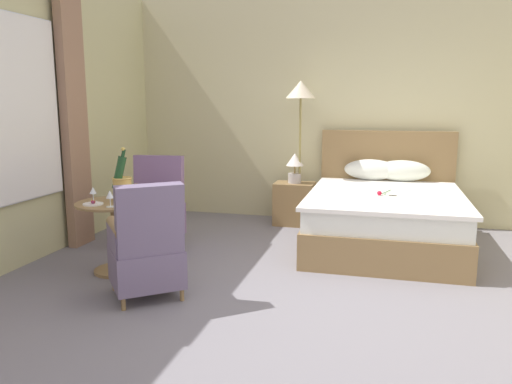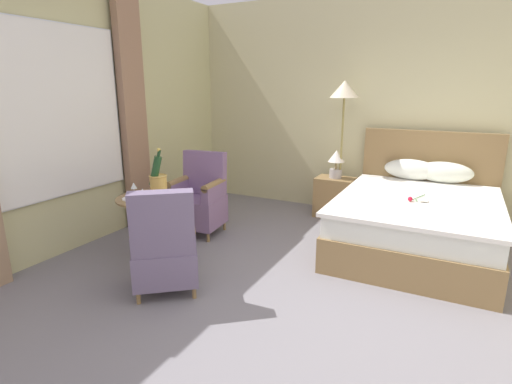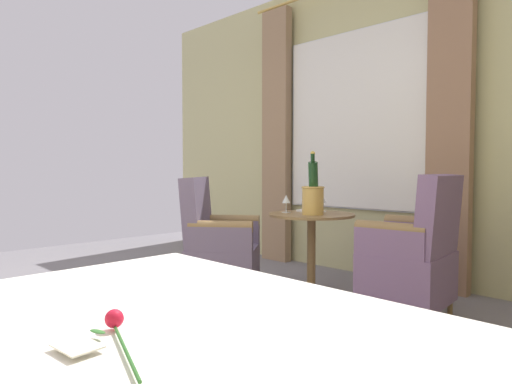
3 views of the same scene
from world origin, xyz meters
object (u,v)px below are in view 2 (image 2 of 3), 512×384
object	(u,v)px
bedside_lamp	(336,161)
floor_lamp_brass	(344,101)
armchair_by_window	(199,199)
nightstand	(334,197)
bed	(417,219)
wine_glass_near_bucket	(134,186)
champagne_bucket	(158,182)
side_table_round	(152,221)
snack_plate	(131,198)
armchair_facing_bed	(165,249)
wine_glass_near_edge	(143,193)

from	to	relation	value
bedside_lamp	floor_lamp_brass	world-z (taller)	floor_lamp_brass
armchair_by_window	nightstand	bearing A→B (deg)	46.45
bedside_lamp	bed	bearing A→B (deg)	-31.43
wine_glass_near_bucket	nightstand	bearing A→B (deg)	57.04
champagne_bucket	wine_glass_near_bucket	size ratio (longest dim) A/B	3.58
bed	floor_lamp_brass	size ratio (longest dim) A/B	1.15
floor_lamp_brass	side_table_round	world-z (taller)	floor_lamp_brass
bed	snack_plate	bearing A→B (deg)	-146.44
wine_glass_near_bucket	armchair_by_window	world-z (taller)	armchair_by_window
floor_lamp_brass	side_table_round	bearing A→B (deg)	-121.35
bed	armchair_by_window	distance (m)	2.54
armchair_by_window	armchair_facing_bed	world-z (taller)	armchair_by_window
nightstand	floor_lamp_brass	size ratio (longest dim) A/B	0.30
bed	snack_plate	size ratio (longest dim) A/B	11.75
floor_lamp_brass	wine_glass_near_edge	size ratio (longest dim) A/B	12.39
wine_glass_near_bucket	armchair_by_window	distance (m)	0.98
champagne_bucket	wine_glass_near_bucket	bearing A→B (deg)	-159.23
side_table_round	nightstand	bearing A→B (deg)	60.13
wine_glass_near_edge	armchair_by_window	world-z (taller)	armchair_by_window
bed	armchair_by_window	xyz separation A→B (m)	(-2.45, -0.68, 0.08)
nightstand	bedside_lamp	world-z (taller)	bedside_lamp
bedside_lamp	side_table_round	xyz separation A→B (m)	(-1.29, -2.24, -0.37)
nightstand	armchair_facing_bed	xyz separation A→B (m)	(-0.71, -2.74, 0.13)
armchair_facing_bed	wine_glass_near_bucket	bearing A→B (deg)	148.54
nightstand	wine_glass_near_edge	bearing A→B (deg)	-116.22
champagne_bucket	floor_lamp_brass	bearing A→B (deg)	59.06
bed	nightstand	xyz separation A→B (m)	(-1.14, 0.70, -0.07)
bedside_lamp	armchair_facing_bed	size ratio (longest dim) A/B	0.40
bed	wine_glass_near_bucket	xyz separation A→B (m)	(-2.62, -1.58, 0.42)
champagne_bucket	armchair_facing_bed	world-z (taller)	champagne_bucket
side_table_round	armchair_facing_bed	bearing A→B (deg)	-40.97
side_table_round	snack_plate	world-z (taller)	snack_plate
floor_lamp_brass	wine_glass_near_bucket	distance (m)	2.85
wine_glass_near_bucket	armchair_by_window	size ratio (longest dim) A/B	0.14
wine_glass_near_edge	champagne_bucket	bearing A→B (deg)	96.06
nightstand	snack_plate	world-z (taller)	snack_plate
wine_glass_near_bucket	wine_glass_near_edge	distance (m)	0.32
champagne_bucket	bed	bearing A→B (deg)	32.01
side_table_round	champagne_bucket	distance (m)	0.42
floor_lamp_brass	side_table_round	size ratio (longest dim) A/B	2.65
nightstand	wine_glass_near_edge	xyz separation A→B (m)	(-1.20, -2.44, 0.50)
wine_glass_near_edge	floor_lamp_brass	bearing A→B (deg)	62.35
nightstand	floor_lamp_brass	xyz separation A→B (m)	(0.07, -0.02, 1.31)
bedside_lamp	floor_lamp_brass	xyz separation A→B (m)	(0.07, -0.02, 0.80)
side_table_round	floor_lamp_brass	bearing A→B (deg)	58.65
armchair_by_window	wine_glass_near_bucket	bearing A→B (deg)	-100.63
floor_lamp_brass	champagne_bucket	xyz separation A→B (m)	(-1.29, -2.16, -0.76)
bed	champagne_bucket	xyz separation A→B (m)	(-2.37, -1.48, 0.48)
nightstand	armchair_by_window	world-z (taller)	armchair_by_window
nightstand	champagne_bucket	xyz separation A→B (m)	(-1.23, -2.18, 0.55)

